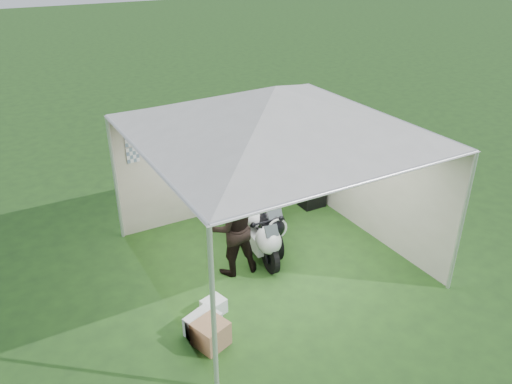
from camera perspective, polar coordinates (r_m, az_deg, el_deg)
ground at (r=8.57m, az=1.91°, el=-7.75°), size 80.00×80.00×0.00m
canopy_tent at (r=7.44m, az=2.08°, el=8.92°), size 5.66×5.66×3.00m
motorcycle_white at (r=8.43m, az=0.11°, el=-4.43°), size 0.49×1.78×0.87m
motorcycle_black at (r=8.78m, az=0.23°, el=-2.42°), size 0.58×2.08×1.02m
paddock_stand at (r=9.74m, az=-2.09°, el=-1.99°), size 0.47×0.32×0.34m
person_dark_jacket at (r=7.88m, az=-2.73°, el=-3.99°), size 0.87×0.71×1.66m
person_blue_jacket at (r=9.28m, az=2.13°, el=1.58°), size 0.75×0.79×1.81m
equipment_box at (r=10.18m, az=6.39°, el=-0.34°), size 0.48×0.39×0.48m
crate_0 at (r=7.12m, az=-6.08°, el=-14.82°), size 0.54×0.48×0.29m
crate_1 at (r=6.93m, az=-5.18°, el=-15.83°), size 0.51×0.51×0.36m
crate_2 at (r=7.45m, az=-4.85°, el=-12.90°), size 0.37×0.34×0.23m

